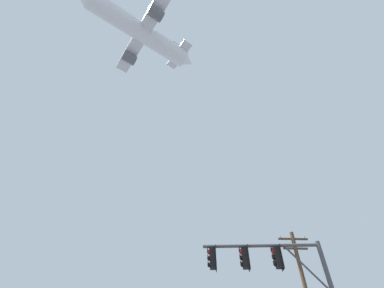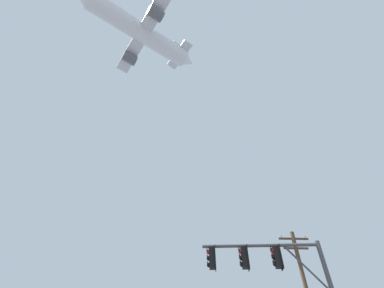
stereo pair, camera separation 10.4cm
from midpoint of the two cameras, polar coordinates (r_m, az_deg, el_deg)
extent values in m
cylinder|color=#4C4C51|center=(13.41, 13.97, -20.10)|extent=(5.19, 0.56, 0.15)
cylinder|color=#4C4C51|center=(13.57, 22.86, -22.98)|extent=(1.62, 0.21, 2.02)
cube|color=black|center=(12.98, 4.13, -22.90)|extent=(0.28, 0.34, 0.90)
cylinder|color=black|center=(13.16, 4.01, -20.80)|extent=(0.05, 0.05, 0.12)
cube|color=black|center=(12.99, 4.80, -22.87)|extent=(0.06, 0.46, 1.04)
sphere|color=red|center=(13.07, 3.38, -21.80)|extent=(0.20, 0.20, 0.20)
cylinder|color=black|center=(13.09, 3.07, -21.57)|extent=(0.06, 0.21, 0.21)
sphere|color=black|center=(12.98, 3.44, -22.97)|extent=(0.20, 0.20, 0.20)
cylinder|color=black|center=(13.00, 3.11, -22.73)|extent=(0.06, 0.21, 0.21)
sphere|color=black|center=(12.89, 3.49, -24.14)|extent=(0.20, 0.20, 0.20)
cylinder|color=black|center=(12.91, 3.16, -23.90)|extent=(0.06, 0.21, 0.21)
cube|color=black|center=(13.11, 10.89, -22.51)|extent=(0.28, 0.34, 0.90)
cylinder|color=black|center=(13.28, 10.59, -20.44)|extent=(0.05, 0.05, 0.12)
cube|color=black|center=(13.13, 11.54, -22.45)|extent=(0.06, 0.46, 1.04)
sphere|color=red|center=(13.18, 10.06, -21.46)|extent=(0.20, 0.20, 0.20)
cylinder|color=black|center=(13.19, 9.73, -21.23)|extent=(0.06, 0.21, 0.21)
sphere|color=black|center=(13.08, 10.22, -22.60)|extent=(0.20, 0.20, 0.20)
cylinder|color=black|center=(13.10, 9.88, -22.38)|extent=(0.06, 0.21, 0.21)
sphere|color=black|center=(13.00, 10.37, -23.76)|extent=(0.20, 0.20, 0.20)
cylinder|color=black|center=(13.01, 10.03, -23.54)|extent=(0.06, 0.21, 0.21)
cube|color=black|center=(13.38, 17.40, -21.86)|extent=(0.28, 0.34, 0.90)
cylinder|color=black|center=(13.55, 16.94, -19.85)|extent=(0.05, 0.05, 0.12)
cube|color=black|center=(13.42, 18.02, -21.78)|extent=(0.06, 0.46, 1.04)
sphere|color=red|center=(13.43, 16.52, -20.86)|extent=(0.20, 0.20, 0.20)
cylinder|color=black|center=(13.44, 16.18, -20.66)|extent=(0.06, 0.21, 0.21)
sphere|color=black|center=(13.34, 16.76, -21.98)|extent=(0.20, 0.20, 0.20)
cylinder|color=black|center=(13.35, 16.42, -21.77)|extent=(0.06, 0.21, 0.21)
sphere|color=black|center=(13.26, 17.01, -23.10)|extent=(0.20, 0.20, 0.20)
cylinder|color=black|center=(13.26, 16.66, -22.89)|extent=(0.06, 0.21, 0.21)
cube|color=brown|center=(22.43, 20.39, -18.27)|extent=(2.20, 0.12, 0.12)
cube|color=brown|center=(22.19, 20.83, -19.91)|extent=(1.80, 0.12, 0.12)
cylinder|color=gray|center=(22.16, 18.04, -18.19)|extent=(0.10, 0.10, 0.18)
cylinder|color=gray|center=(22.82, 22.51, -17.78)|extent=(0.10, 0.10, 0.18)
cylinder|color=white|center=(52.53, -11.01, 22.32)|extent=(17.46, 12.93, 3.32)
cone|color=white|center=(54.54, -1.01, 17.05)|extent=(3.27, 3.49, 2.82)
cube|color=silver|center=(52.14, -10.54, 21.82)|extent=(11.50, 16.03, 0.37)
cylinder|color=#595B60|center=(49.19, -7.78, 25.68)|extent=(3.10, 2.92, 1.87)
cylinder|color=#595B60|center=(53.71, -13.21, 17.29)|extent=(3.10, 2.92, 1.87)
cube|color=#0C5933|center=(55.57, -2.94, 19.14)|extent=(2.57, 1.79, 3.94)
cube|color=silver|center=(54.27, -2.80, 18.24)|extent=(4.95, 6.23, 0.21)
camera|label=1|loc=(0.05, -90.14, 0.12)|focal=25.29mm
camera|label=2|loc=(0.05, 89.86, -0.12)|focal=25.29mm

